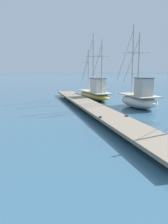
# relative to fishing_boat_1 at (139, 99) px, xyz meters

# --- Properties ---
(floating_dock) EXTENTS (3.76, 23.92, 0.53)m
(floating_dock) POSITION_rel_fishing_boat_1_xyz_m (-4.23, -0.17, -0.41)
(floating_dock) COLOR gray
(floating_dock) RESTS_ON ground
(fishing_boat_1) EXTENTS (2.21, 6.46, 6.76)m
(fishing_boat_1) POSITION_rel_fishing_boat_1_xyz_m (0.00, 0.00, 0.00)
(fishing_boat_1) COLOR silver
(fishing_boat_1) RESTS_ON ground
(fishing_boat_2) EXTENTS (2.16, 7.11, 6.71)m
(fishing_boat_2) POSITION_rel_fishing_boat_1_xyz_m (-1.48, 6.26, -0.08)
(fishing_boat_2) COLOR gold
(fishing_boat_2) RESTS_ON ground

